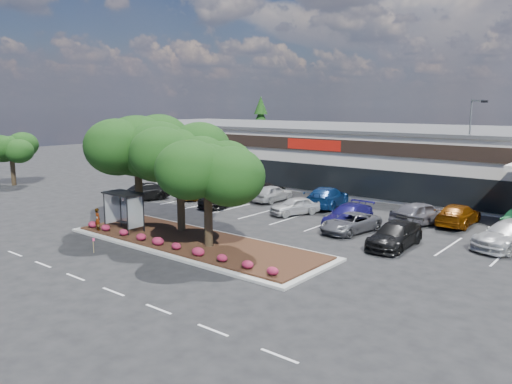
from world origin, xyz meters
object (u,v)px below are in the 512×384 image
Objects in this scene: light_pole at (469,162)px; survey_stake at (93,243)px; car_0 at (141,192)px; car_1 at (200,191)px.

light_pole reaches higher than survey_stake.
car_0 is 1.06× the size of car_1.
car_1 is (-20.96, -9.73, -3.30)m from light_pole.
car_0 is at bearing -124.58° from car_1.
light_pole reaches higher than car_1.
car_0 reaches higher than car_1.
car_0 is 5.41m from car_1.
light_pole is 23.34m from car_1.
car_1 is at bearing 114.85° from survey_stake.
car_1 reaches higher than survey_stake.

